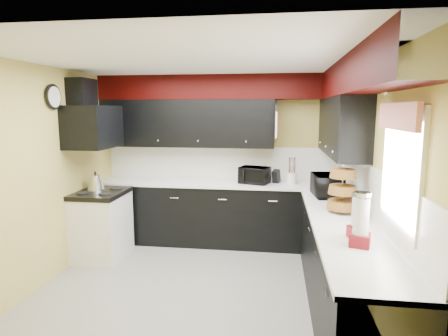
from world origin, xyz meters
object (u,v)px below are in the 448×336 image
object	(u,v)px
utensil_crock	(292,178)
kettle	(96,182)
microwave	(327,185)
knife_block	(276,177)
toaster_oven	(254,175)

from	to	relation	value
utensil_crock	kettle	distance (m)	2.75
microwave	utensil_crock	size ratio (longest dim) A/B	3.09
microwave	knife_block	distance (m)	1.00
knife_block	kettle	bearing A→B (deg)	-140.93
utensil_crock	kettle	world-z (taller)	kettle
utensil_crock	kettle	bearing A→B (deg)	-165.26
microwave	knife_block	size ratio (longest dim) A/B	2.58
utensil_crock	knife_block	size ratio (longest dim) A/B	0.83
toaster_oven	utensil_crock	size ratio (longest dim) A/B	2.62
microwave	knife_block	bearing A→B (deg)	32.60
toaster_oven	knife_block	distance (m)	0.33
microwave	kettle	size ratio (longest dim) A/B	2.14
microwave	knife_block	xyz separation A→B (m)	(-0.63, 0.77, -0.04)
microwave	kettle	distance (m)	3.07
utensil_crock	knife_block	xyz separation A→B (m)	(-0.22, 0.03, 0.02)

